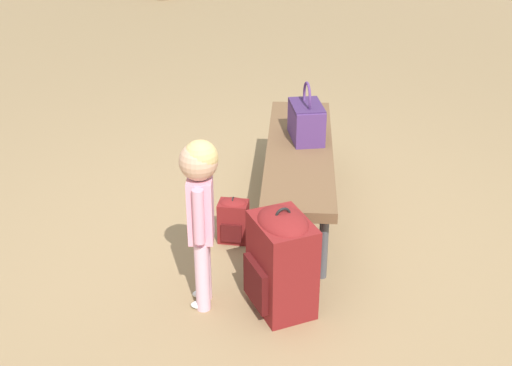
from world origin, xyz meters
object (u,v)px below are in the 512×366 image
object	(u,v)px
park_bench	(299,156)
handbag	(306,120)
backpack_large	(282,259)
backpack_small	(233,219)
child_standing	(200,200)

from	to	relation	value
park_bench	handbag	size ratio (longest dim) A/B	4.48
park_bench	backpack_large	xyz separation A→B (m)	(0.96, 0.15, -0.11)
handbag	park_bench	bearing A→B (deg)	-0.65
backpack_large	backpack_small	bearing A→B (deg)	-140.76
park_bench	handbag	world-z (taller)	handbag
park_bench	backpack_large	size ratio (longest dim) A/B	2.88
backpack_large	child_standing	bearing A→B (deg)	-76.79
handbag	backpack_small	xyz separation A→B (m)	(0.58, -0.28, -0.43)
backpack_small	park_bench	bearing A→B (deg)	146.84
backpack_large	park_bench	bearing A→B (deg)	-171.04
child_standing	backpack_small	world-z (taller)	child_standing
handbag	backpack_large	distance (m)	1.16
handbag	backpack_large	world-z (taller)	handbag
backpack_small	handbag	bearing A→B (deg)	154.01
park_bench	child_standing	world-z (taller)	child_standing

